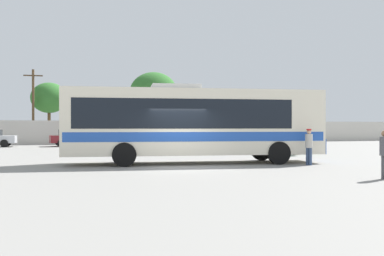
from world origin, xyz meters
TOP-DOWN VIEW (x-y plane):
  - ground_plane at (0.00, 10.00)m, footprint 300.00×300.00m
  - perimeter_wall at (0.00, 25.99)m, footprint 80.00×0.30m
  - coach_bus_cream_blue at (0.99, 1.88)m, footprint 12.16×4.21m
  - attendant_by_bus_door at (5.70, -0.61)m, footprint 0.42×0.42m
  - vendor_umbrella_near_gate_green at (8.91, 5.94)m, footprint 2.10×2.10m
  - parked_car_second_maroon at (-3.39, 21.63)m, footprint 4.54×2.30m
  - parked_car_third_white at (2.74, 21.92)m, footprint 4.48×2.11m
  - parked_car_rightmost_dark_blue at (9.13, 21.81)m, footprint 4.18×2.26m
  - utility_pole_near at (-7.15, 27.78)m, footprint 1.80×0.24m
  - roadside_tree_midleft at (-5.69, 29.85)m, footprint 3.73×3.73m
  - roadside_tree_midright at (5.97, 32.24)m, footprint 5.59×5.59m
  - roadside_tree_right at (14.98, 32.52)m, footprint 3.64×3.64m

SIDE VIEW (x-z plane):
  - ground_plane at x=0.00m, z-range 0.00..0.00m
  - parked_car_rightmost_dark_blue at x=9.13m, z-range 0.05..1.48m
  - parked_car_second_maroon at x=-3.39m, z-range 0.05..1.52m
  - parked_car_third_white at x=2.74m, z-range 0.04..1.59m
  - attendant_by_bus_door at x=5.70m, z-range 0.11..1.73m
  - perimeter_wall at x=0.00m, z-range 0.00..2.30m
  - vendor_umbrella_near_gate_green at x=8.91m, z-range 0.72..2.82m
  - coach_bus_cream_blue at x=0.99m, z-range 0.12..3.78m
  - utility_pole_near at x=-7.15m, z-range 0.18..7.53m
  - roadside_tree_right at x=14.98m, z-range 1.28..6.99m
  - roadside_tree_midleft at x=-5.69m, z-range 1.54..7.85m
  - roadside_tree_midright at x=5.97m, z-range 1.67..9.79m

